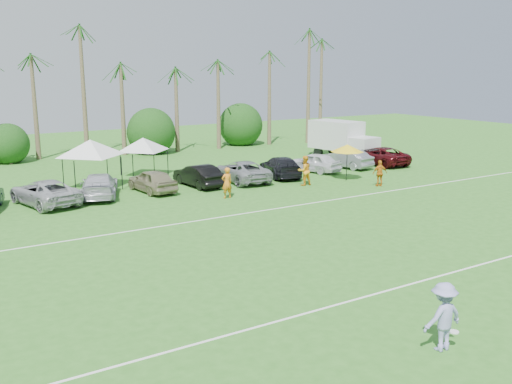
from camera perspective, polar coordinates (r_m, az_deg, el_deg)
ground at (r=19.24m, az=16.32°, el=-11.63°), size 120.00×120.00×0.00m
field_lines at (r=24.85m, az=2.42°, el=-5.62°), size 80.00×12.10×0.01m
palm_tree_4 at (r=50.36m, az=-21.73°, el=11.23°), size 2.40×2.40×8.90m
palm_tree_5 at (r=51.26m, az=-17.32°, el=12.52°), size 2.40×2.40×9.90m
palm_tree_6 at (r=52.47m, az=-13.04°, el=13.67°), size 2.40×2.40×10.90m
palm_tree_7 at (r=53.97m, az=-8.95°, el=14.69°), size 2.40×2.40×11.90m
palm_tree_8 at (r=56.09m, az=-4.06°, el=12.07°), size 2.40×2.40×8.90m
palm_tree_9 at (r=58.62m, az=0.35°, el=12.96°), size 2.40×2.40×9.90m
palm_tree_10 at (r=61.46m, az=4.41°, el=13.69°), size 2.40×2.40×10.90m
palm_tree_11 at (r=63.94m, az=7.40°, el=14.33°), size 2.40×2.40×11.90m
bush_tree_1 at (r=51.34m, az=-23.63°, el=4.70°), size 4.00×4.00×4.00m
bush_tree_2 at (r=54.39m, az=-11.02°, el=5.87°), size 4.00×4.00×4.00m
bush_tree_3 at (r=58.71m, az=-1.84°, el=6.54°), size 4.00×4.00×4.00m
sideline_player_a at (r=34.12m, az=-2.93°, el=0.92°), size 0.68×0.45×1.87m
sideline_player_b at (r=37.98m, az=4.86°, el=2.14°), size 1.02×0.82×1.99m
sideline_player_c at (r=38.45m, az=12.28°, el=1.84°), size 1.10×0.71×1.74m
box_truck at (r=49.83m, az=8.68°, el=5.29°), size 3.31×6.50×3.20m
canopy_tent_left at (r=38.20m, az=-16.27°, el=5.05°), size 4.56×4.56×3.70m
canopy_tent_right at (r=41.62m, az=-11.25°, el=5.34°), size 4.03×4.03×3.26m
market_umbrella at (r=39.80m, az=9.12°, el=4.35°), size 2.27×2.27×2.52m
frisbee_player at (r=16.78m, az=18.20°, el=-11.76°), size 1.31×0.82×1.95m
parked_car_2 at (r=34.63m, az=-20.40°, el=-0.03°), size 3.54×5.62×1.45m
parked_car_3 at (r=35.71m, az=-15.40°, el=0.66°), size 3.65×5.38×1.45m
parked_car_4 at (r=36.45m, az=-10.34°, el=1.13°), size 2.10×4.39×1.45m
parked_car_5 at (r=37.80m, az=-5.78°, el=1.66°), size 1.83×4.49×1.45m
parked_car_6 at (r=39.20m, az=-1.40°, el=2.10°), size 2.87×5.41×1.45m
parked_car_7 at (r=41.01m, az=2.46°, el=2.55°), size 3.35×5.36×1.45m
parked_car_8 at (r=43.15m, az=5.82°, el=2.98°), size 2.83×4.56×1.45m
parked_car_9 at (r=45.26m, az=9.03°, el=3.32°), size 2.11×4.56×1.45m
parked_car_10 at (r=47.22m, az=12.30°, el=3.56°), size 2.61×5.30×1.45m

